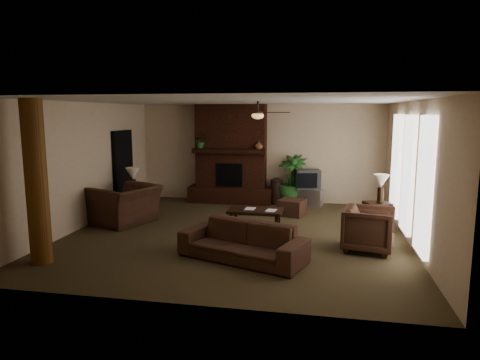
% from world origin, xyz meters
% --- Properties ---
extents(room_shell, '(7.00, 7.00, 7.00)m').
position_xyz_m(room_shell, '(0.00, 0.00, 1.40)').
color(room_shell, '#4A3C25').
rests_on(room_shell, ground).
extents(fireplace, '(2.40, 0.70, 2.80)m').
position_xyz_m(fireplace, '(-0.80, 3.22, 1.16)').
color(fireplace, '#441E12').
rests_on(fireplace, ground).
extents(windows, '(0.08, 3.65, 2.35)m').
position_xyz_m(windows, '(3.45, 0.20, 1.35)').
color(windows, white).
rests_on(windows, ground).
extents(log_column, '(0.36, 0.36, 2.80)m').
position_xyz_m(log_column, '(-2.95, -2.40, 1.40)').
color(log_column, brown).
rests_on(log_column, ground).
extents(doorway, '(0.10, 1.00, 2.10)m').
position_xyz_m(doorway, '(-3.44, 1.80, 1.05)').
color(doorway, black).
rests_on(doorway, ground).
extents(ceiling_fan, '(1.35, 1.35, 0.37)m').
position_xyz_m(ceiling_fan, '(0.40, 0.30, 2.53)').
color(ceiling_fan, black).
rests_on(ceiling_fan, ceiling).
extents(sofa, '(2.32, 1.38, 0.87)m').
position_xyz_m(sofa, '(0.42, -1.59, 0.44)').
color(sofa, '#42281C').
rests_on(sofa, ground).
extents(armchair_left, '(1.32, 1.59, 1.18)m').
position_xyz_m(armchair_left, '(-2.71, 0.37, 0.59)').
color(armchair_left, '#42281C').
rests_on(armchair_left, ground).
extents(armchair_right, '(0.98, 1.03, 0.91)m').
position_xyz_m(armchair_right, '(2.65, -0.67, 0.45)').
color(armchair_right, '#42281C').
rests_on(armchair_right, ground).
extents(coffee_table, '(1.20, 0.70, 0.43)m').
position_xyz_m(coffee_table, '(0.33, 0.50, 0.37)').
color(coffee_table, black).
rests_on(coffee_table, ground).
extents(ottoman, '(0.74, 0.74, 0.40)m').
position_xyz_m(ottoman, '(1.06, 1.89, 0.20)').
color(ottoman, '#42281C').
rests_on(ottoman, ground).
extents(tv_stand, '(0.93, 0.65, 0.50)m').
position_xyz_m(tv_stand, '(1.38, 3.06, 0.25)').
color(tv_stand, silver).
rests_on(tv_stand, ground).
extents(tv, '(0.73, 0.64, 0.52)m').
position_xyz_m(tv, '(1.40, 3.01, 0.76)').
color(tv, '#3B3B3E').
rests_on(tv, tv_stand).
extents(floor_vase, '(0.34, 0.34, 0.77)m').
position_xyz_m(floor_vase, '(0.53, 3.15, 0.43)').
color(floor_vase, black).
rests_on(floor_vase, ground).
extents(floor_plant, '(1.18, 1.58, 0.79)m').
position_xyz_m(floor_plant, '(0.97, 3.15, 0.39)').
color(floor_plant, '#2B6127').
rests_on(floor_plant, ground).
extents(side_table_left, '(0.65, 0.65, 0.55)m').
position_xyz_m(side_table_left, '(-2.87, 1.24, 0.28)').
color(side_table_left, black).
rests_on(side_table_left, ground).
extents(lamp_left, '(0.39, 0.39, 0.65)m').
position_xyz_m(lamp_left, '(-2.91, 1.23, 1.00)').
color(lamp_left, black).
rests_on(lamp_left, side_table_left).
extents(side_table_right, '(0.66, 0.66, 0.55)m').
position_xyz_m(side_table_right, '(3.03, 1.21, 0.28)').
color(side_table_right, black).
rests_on(side_table_right, ground).
extents(lamp_right, '(0.39, 0.39, 0.65)m').
position_xyz_m(lamp_right, '(3.08, 1.16, 1.00)').
color(lamp_right, black).
rests_on(lamp_right, side_table_right).
extents(mantel_plant, '(0.42, 0.46, 0.33)m').
position_xyz_m(mantel_plant, '(-1.63, 3.00, 1.72)').
color(mantel_plant, '#2B6127').
rests_on(mantel_plant, fireplace).
extents(mantel_vase, '(0.27, 0.28, 0.22)m').
position_xyz_m(mantel_vase, '(0.04, 2.95, 1.67)').
color(mantel_vase, brown).
rests_on(mantel_vase, fireplace).
extents(book_a, '(0.22, 0.05, 0.29)m').
position_xyz_m(book_a, '(0.11, 0.47, 0.57)').
color(book_a, '#999999').
rests_on(book_a, coffee_table).
extents(book_b, '(0.21, 0.05, 0.29)m').
position_xyz_m(book_b, '(0.59, 0.40, 0.58)').
color(book_b, '#999999').
rests_on(book_b, coffee_table).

